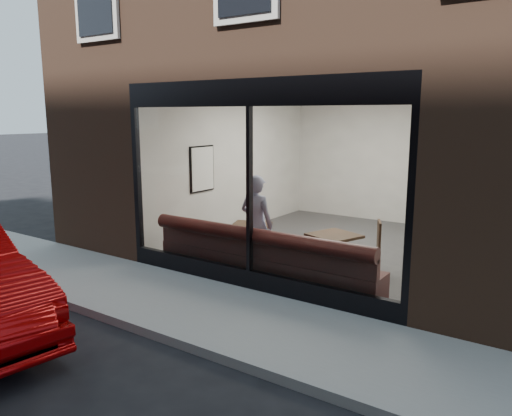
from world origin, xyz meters
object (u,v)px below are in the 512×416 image
Objects in this scene: cafe_table_right at (334,236)px; cafe_chair_right at (366,262)px; cafe_chair_left at (248,237)px; person at (256,225)px; banquette at (264,268)px; cafe_table_left at (250,226)px.

cafe_table_right is 0.79m from cafe_chair_right.
cafe_table_right is 2.41m from cafe_chair_left.
person is 1.31m from cafe_table_right.
banquette is 6.10× the size of cafe_table_left.
person is 1.95m from cafe_chair_right.
person reaches higher than cafe_table_left.
cafe_chair_left is (-1.36, 1.47, 0.01)m from banquette.
cafe_table_left is 1.70× the size of cafe_chair_right.
banquette is 1.26m from cafe_table_right.
cafe_chair_left is at bearing 127.63° from cafe_table_left.
cafe_table_left is at bearing 139.32° from banquette.
cafe_table_left is 0.94× the size of cafe_table_right.
cafe_table_right reaches higher than banquette.
banquette is at bearing 19.05° from cafe_chair_right.
cafe_table_left is (-0.67, 0.58, 0.52)m from banquette.
cafe_chair_left reaches higher than cafe_chair_right.
cafe_chair_left is at bearing -30.49° from cafe_chair_right.
cafe_table_right is at bearing 6.02° from cafe_table_left.
cafe_table_left is 1.50× the size of cafe_chair_left.
cafe_chair_left is at bearing 132.77° from banquette.
cafe_table_right is 1.81× the size of cafe_chair_right.
person is at bearing 4.62° from cafe_chair_right.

